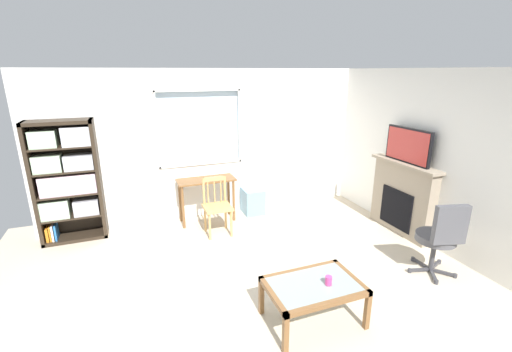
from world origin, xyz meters
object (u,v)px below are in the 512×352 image
(fireplace, at_px, (402,198))
(wooden_chair, at_px, (217,206))
(desk_under_window, at_px, (206,187))
(plastic_drawer_unit, at_px, (253,201))
(office_chair, at_px, (441,235))
(sippy_cup, at_px, (329,280))
(bookshelf, at_px, (67,178))
(coffee_table, at_px, (313,289))
(tv, at_px, (408,146))

(fireplace, bearing_deg, wooden_chair, 160.34)
(fireplace, bearing_deg, desk_under_window, 151.77)
(plastic_drawer_unit, bearing_deg, wooden_chair, -145.06)
(office_chair, height_order, sippy_cup, office_chair)
(bookshelf, bearing_deg, wooden_chair, -16.54)
(plastic_drawer_unit, height_order, coffee_table, plastic_drawer_unit)
(bookshelf, distance_m, fireplace, 5.10)
(bookshelf, distance_m, tv, 5.08)
(wooden_chair, distance_m, fireplace, 2.91)
(bookshelf, distance_m, plastic_drawer_unit, 2.99)
(wooden_chair, relative_size, office_chair, 0.90)
(plastic_drawer_unit, relative_size, coffee_table, 0.48)
(bookshelf, bearing_deg, tv, -18.39)
(tv, bearing_deg, coffee_table, -150.30)
(desk_under_window, relative_size, sippy_cup, 10.64)
(office_chair, bearing_deg, sippy_cup, -172.48)
(bookshelf, height_order, office_chair, bookshelf)
(plastic_drawer_unit, bearing_deg, fireplace, -38.64)
(wooden_chair, bearing_deg, fireplace, -19.66)
(coffee_table, xyz_separation_m, sippy_cup, (0.13, -0.06, 0.11))
(wooden_chair, distance_m, tv, 3.04)
(wooden_chair, relative_size, coffee_table, 0.95)
(wooden_chair, height_order, coffee_table, wooden_chair)
(bookshelf, xyz_separation_m, plastic_drawer_unit, (2.90, -0.06, -0.75))
(wooden_chair, xyz_separation_m, sippy_cup, (0.52, -2.36, 0.02))
(desk_under_window, height_order, sippy_cup, desk_under_window)
(coffee_table, relative_size, sippy_cup, 10.51)
(sippy_cup, bearing_deg, desk_under_window, 101.14)
(fireplace, height_order, coffee_table, fireplace)
(wooden_chair, relative_size, plastic_drawer_unit, 1.99)
(plastic_drawer_unit, xyz_separation_m, office_chair, (1.45, -2.70, 0.33))
(bookshelf, height_order, plastic_drawer_unit, bookshelf)
(plastic_drawer_unit, bearing_deg, bookshelf, 178.88)
(bookshelf, distance_m, sippy_cup, 4.00)
(fireplace, distance_m, office_chair, 1.25)
(bookshelf, xyz_separation_m, office_chair, (4.35, -2.75, -0.42))
(bookshelf, xyz_separation_m, coffee_table, (2.48, -2.92, -0.60))
(desk_under_window, bearing_deg, coffee_table, -81.20)
(tv, xyz_separation_m, coffee_table, (-2.32, -1.32, -1.04))
(wooden_chair, xyz_separation_m, coffee_table, (0.39, -2.30, -0.09))
(fireplace, height_order, tv, tv)
(fireplace, relative_size, tv, 1.49)
(desk_under_window, relative_size, tv, 1.14)
(bookshelf, height_order, sippy_cup, bookshelf)
(office_chair, relative_size, sippy_cup, 11.11)
(coffee_table, bearing_deg, desk_under_window, 98.80)
(bookshelf, bearing_deg, plastic_drawer_unit, -1.12)
(desk_under_window, relative_size, fireplace, 0.77)
(bookshelf, relative_size, sippy_cup, 20.22)
(wooden_chair, bearing_deg, bookshelf, 163.46)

